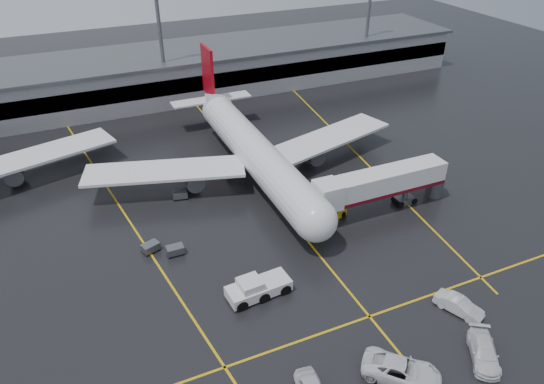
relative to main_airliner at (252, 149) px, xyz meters
name	(u,v)px	position (x,y,z in m)	size (l,w,h in m)	color
ground	(280,207)	(0.00, -9.70, -4.21)	(220.00, 220.00, 0.00)	black
apron_line_centre	(280,207)	(0.00, -9.70, -4.20)	(0.25, 90.00, 0.02)	gold
apron_line_stop	(369,316)	(0.00, -31.70, -4.20)	(60.00, 0.25, 0.02)	gold
apron_line_left	(117,202)	(-20.00, 0.30, -4.20)	(0.25, 70.00, 0.02)	gold
apron_line_right	(354,151)	(18.00, 0.30, -4.20)	(0.25, 70.00, 0.02)	gold
terminal	(183,71)	(0.00, 38.23, 0.11)	(122.00, 19.00, 8.60)	gray
light_mast_mid	(160,30)	(-5.00, 32.30, 10.27)	(3.00, 1.20, 25.45)	#595B60
light_mast_right	(369,8)	(40.00, 32.30, 10.27)	(3.00, 1.20, 25.45)	#595B60
main_airliner	(252,149)	(0.00, 0.00, 0.00)	(48.80, 45.60, 14.10)	silver
jet_bridge	(382,185)	(11.87, -15.70, -0.28)	(19.90, 3.40, 6.05)	silver
pushback_tractor	(257,288)	(-9.26, -24.22, -3.23)	(7.04, 3.40, 2.45)	silver
belt_loader	(332,214)	(5.20, -14.85, -3.59)	(4.26, 2.86, 2.49)	yellow
service_van_a	(402,370)	(-1.58, -39.03, -3.25)	(3.20, 6.93, 1.93)	silver
service_van_b	(484,352)	(6.66, -40.29, -3.39)	(2.30, 5.66, 1.64)	silver
service_van_c	(459,306)	(8.68, -34.73, -3.39)	(1.73, 4.96, 1.63)	silver
baggage_cart_a	(175,250)	(-15.46, -13.95, -3.58)	(2.00, 1.31, 1.12)	#595B60
baggage_cart_b	(151,247)	(-18.00, -12.24, -3.58)	(2.32, 1.89, 1.12)	#595B60
baggage_cart_c	(180,195)	(-11.75, -2.20, -3.58)	(2.19, 1.63, 1.12)	#595B60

